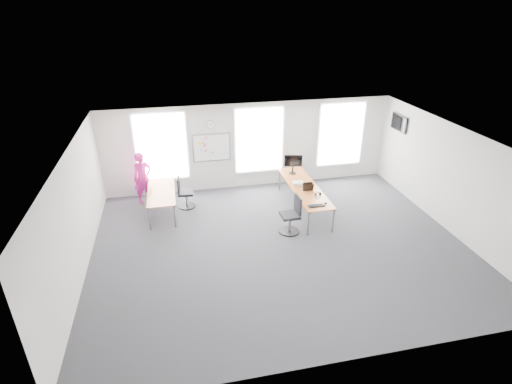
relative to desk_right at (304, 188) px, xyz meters
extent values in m
plane|color=#2A2A2F|center=(-1.29, -1.89, -0.73)|extent=(10.00, 10.00, 0.00)
plane|color=white|center=(-1.29, -1.89, 2.27)|extent=(10.00, 10.00, 0.00)
plane|color=silver|center=(-1.29, 2.11, 0.77)|extent=(10.00, 0.00, 10.00)
plane|color=silver|center=(-1.29, -5.89, 0.77)|extent=(10.00, 0.00, 10.00)
plane|color=silver|center=(-6.29, -1.89, 0.77)|extent=(0.00, 10.00, 10.00)
plane|color=silver|center=(3.71, -1.89, 0.77)|extent=(0.00, 10.00, 10.00)
cube|color=white|center=(-4.29, 2.08, 0.97)|extent=(1.60, 0.06, 2.20)
cube|color=white|center=(-0.99, 2.08, 0.97)|extent=(1.60, 0.06, 2.20)
cube|color=white|center=(2.01, 2.08, 0.97)|extent=(1.60, 0.06, 2.20)
cube|color=#BD642C|center=(0.00, 0.00, 0.03)|extent=(0.86, 3.22, 0.03)
cylinder|color=gray|center=(-0.37, -1.55, -0.36)|extent=(0.05, 0.05, 0.75)
cylinder|color=gray|center=(0.37, -1.55, -0.36)|extent=(0.05, 0.05, 0.75)
cylinder|color=gray|center=(-0.37, 1.55, -0.36)|extent=(0.05, 0.05, 0.75)
cylinder|color=gray|center=(0.37, 1.55, -0.36)|extent=(0.05, 0.05, 0.75)
cube|color=#BD642C|center=(-4.39, 0.68, 0.01)|extent=(0.83, 2.06, 0.03)
cylinder|color=gray|center=(-4.75, -0.29, -0.37)|extent=(0.05, 0.05, 0.72)
cylinder|color=gray|center=(-4.04, -0.29, -0.37)|extent=(0.05, 0.05, 0.72)
cylinder|color=gray|center=(-4.75, 1.65, -0.37)|extent=(0.05, 0.05, 0.72)
cylinder|color=gray|center=(-4.04, 1.65, -0.37)|extent=(0.05, 0.05, 0.72)
cylinder|color=black|center=(-0.83, -1.25, -0.72)|extent=(0.60, 0.60, 0.03)
cylinder|color=gray|center=(-0.83, -1.25, -0.46)|extent=(0.07, 0.07, 0.48)
cube|color=black|center=(-0.83, -1.25, -0.19)|extent=(0.53, 0.53, 0.08)
cube|color=black|center=(-0.60, -1.24, 0.13)|extent=(0.08, 0.48, 0.52)
cylinder|color=black|center=(-3.64, 0.94, -0.72)|extent=(0.55, 0.55, 0.03)
cylinder|color=gray|center=(-3.64, 0.94, -0.48)|extent=(0.06, 0.06, 0.44)
cube|color=black|center=(-3.64, 0.94, -0.23)|extent=(0.51, 0.51, 0.07)
cube|color=black|center=(-3.85, 0.96, 0.06)|extent=(0.10, 0.45, 0.48)
imported|color=#D01E89|center=(-4.96, 1.60, 0.12)|extent=(0.73, 0.61, 1.71)
cube|color=white|center=(-2.64, 2.08, 0.82)|extent=(1.20, 0.03, 0.90)
cylinder|color=gray|center=(-2.64, 2.08, 1.62)|extent=(0.30, 0.04, 0.30)
cube|color=black|center=(3.66, 1.11, 1.57)|extent=(0.06, 0.90, 0.55)
cube|color=black|center=(-0.08, -1.31, 0.06)|extent=(0.47, 0.17, 0.02)
ellipsoid|color=black|center=(0.23, -1.24, 0.07)|extent=(0.11, 0.14, 0.05)
cylinder|color=black|center=(0.11, -0.89, 0.05)|extent=(0.07, 0.07, 0.01)
cylinder|color=black|center=(0.14, -0.67, 0.10)|extent=(0.04, 0.09, 0.09)
cylinder|color=black|center=(0.27, -0.67, 0.10)|extent=(0.04, 0.09, 0.09)
cylinder|color=gold|center=(0.14, -0.67, 0.10)|extent=(0.01, 0.09, 0.09)
cube|color=black|center=(0.20, -0.67, 0.14)|extent=(0.16, 0.02, 0.01)
cube|color=black|center=(0.02, -0.26, 0.18)|extent=(0.31, 0.09, 0.25)
cube|color=#FF4300|center=(0.02, -0.33, 0.17)|extent=(0.30, 0.10, 0.23)
cube|color=black|center=(0.02, -0.35, 0.18)|extent=(0.32, 0.10, 0.25)
cube|color=beige|center=(-0.16, 0.14, 0.11)|extent=(0.36, 0.29, 0.11)
cylinder|color=black|center=(-0.05, 1.09, 0.06)|extent=(0.24, 0.24, 0.02)
cylinder|color=black|center=(-0.05, 1.09, 0.18)|extent=(0.05, 0.05, 0.24)
cube|color=black|center=(-0.05, 1.07, 0.51)|extent=(0.59, 0.19, 0.40)
cube|color=black|center=(-0.05, 1.05, 0.51)|extent=(0.53, 0.14, 0.35)
camera|label=1|loc=(-3.87, -10.73, 5.37)|focal=28.00mm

